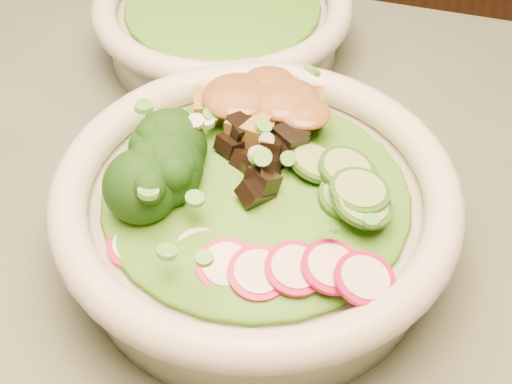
# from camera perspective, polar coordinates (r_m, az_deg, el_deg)

# --- Properties ---
(dining_table) EXTENTS (1.20, 0.80, 0.75)m
(dining_table) POSITION_cam_1_polar(r_m,az_deg,el_deg) (0.62, 8.24, -14.38)
(dining_table) COLOR black
(dining_table) RESTS_ON ground
(salad_bowl) EXTENTS (0.29, 0.29, 0.08)m
(salad_bowl) POSITION_cam_1_polar(r_m,az_deg,el_deg) (0.51, -0.00, -1.61)
(salad_bowl) COLOR beige
(salad_bowl) RESTS_ON dining_table
(side_bowl) EXTENTS (0.25, 0.25, 0.07)m
(side_bowl) POSITION_cam_1_polar(r_m,az_deg,el_deg) (0.72, -2.64, 13.45)
(side_bowl) COLOR beige
(side_bowl) RESTS_ON dining_table
(lettuce_bed) EXTENTS (0.22, 0.22, 0.03)m
(lettuce_bed) POSITION_cam_1_polar(r_m,az_deg,el_deg) (0.50, 0.00, 0.08)
(lettuce_bed) COLOR #2F6916
(lettuce_bed) RESTS_ON salad_bowl
(side_lettuce) EXTENTS (0.17, 0.17, 0.02)m
(side_lettuce) POSITION_cam_1_polar(r_m,az_deg,el_deg) (0.71, -2.69, 14.75)
(side_lettuce) COLOR #2F6916
(side_lettuce) RESTS_ON side_bowl
(broccoli_florets) EXTENTS (0.10, 0.09, 0.05)m
(broccoli_florets) POSITION_cam_1_polar(r_m,az_deg,el_deg) (0.49, -7.86, 1.30)
(broccoli_florets) COLOR black
(broccoli_florets) RESTS_ON salad_bowl
(radish_slices) EXTENTS (0.12, 0.07, 0.02)m
(radish_slices) POSITION_cam_1_polar(r_m,az_deg,el_deg) (0.45, 0.42, -6.01)
(radish_slices) COLOR #AA0D40
(radish_slices) RESTS_ON salad_bowl
(cucumber_slices) EXTENTS (0.09, 0.09, 0.04)m
(cucumber_slices) POSITION_cam_1_polar(r_m,az_deg,el_deg) (0.49, 8.12, 1.05)
(cucumber_slices) COLOR #9CC06A
(cucumber_slices) RESTS_ON salad_bowl
(mushroom_heap) EXTENTS (0.09, 0.09, 0.04)m
(mushroom_heap) POSITION_cam_1_polar(r_m,az_deg,el_deg) (0.50, -0.00, 2.40)
(mushroom_heap) COLOR black
(mushroom_heap) RESTS_ON salad_bowl
(tofu_cubes) EXTENTS (0.11, 0.09, 0.04)m
(tofu_cubes) POSITION_cam_1_polar(r_m,az_deg,el_deg) (0.54, 0.17, 6.21)
(tofu_cubes) COLOR olive
(tofu_cubes) RESTS_ON salad_bowl
(peanut_sauce) EXTENTS (0.08, 0.06, 0.02)m
(peanut_sauce) POSITION_cam_1_polar(r_m,az_deg,el_deg) (0.53, 0.18, 7.37)
(peanut_sauce) COLOR brown
(peanut_sauce) RESTS_ON tofu_cubes
(scallion_garnish) EXTENTS (0.21, 0.21, 0.03)m
(scallion_garnish) POSITION_cam_1_polar(r_m,az_deg,el_deg) (0.48, -0.00, 2.26)
(scallion_garnish) COLOR #4DA038
(scallion_garnish) RESTS_ON salad_bowl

